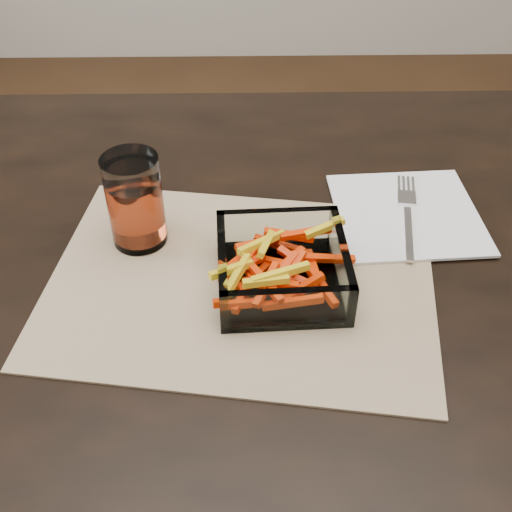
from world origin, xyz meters
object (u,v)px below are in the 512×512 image
object	(u,v)px
dining_table	(336,318)
glass_bowl	(282,270)
tumbler	(135,204)
fork	(407,213)

from	to	relation	value
dining_table	glass_bowl	distance (m)	0.14
dining_table	tumbler	world-z (taller)	tumbler
tumbler	glass_bowl	bearing A→B (deg)	-26.21
fork	dining_table	bearing A→B (deg)	-125.58
dining_table	glass_bowl	world-z (taller)	glass_bowl
glass_bowl	fork	distance (m)	0.21
tumbler	fork	size ratio (longest dim) A/B	0.66
fork	glass_bowl	bearing A→B (deg)	-134.46
glass_bowl	tumbler	world-z (taller)	tumbler
dining_table	fork	size ratio (longest dim) A/B	8.87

